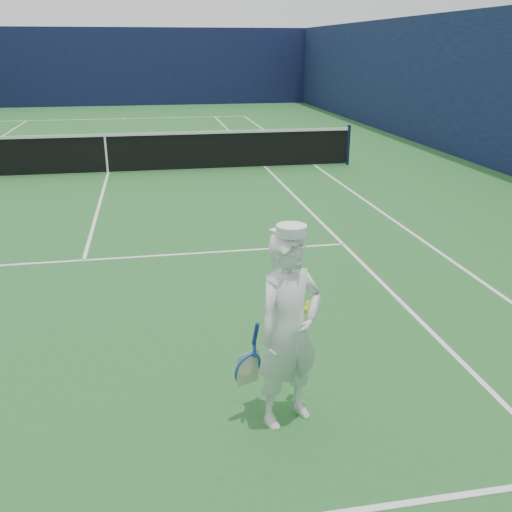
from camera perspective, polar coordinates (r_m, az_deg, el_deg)
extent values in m
plane|color=#256228|center=(15.18, -14.58, 7.99)|extent=(80.00, 80.00, 0.00)
cube|color=white|center=(26.91, -13.13, 13.23)|extent=(11.03, 0.06, 0.01)
cube|color=white|center=(15.76, 5.94, 8.98)|extent=(0.06, 23.83, 0.01)
cube|color=white|center=(15.43, 0.99, 8.84)|extent=(0.06, 23.77, 0.01)
cube|color=white|center=(21.47, -13.61, 11.53)|extent=(8.23, 0.06, 0.01)
cube|color=white|center=(9.03, -16.85, -0.42)|extent=(8.23, 0.06, 0.01)
cube|color=white|center=(15.18, -14.58, 8.00)|extent=(0.06, 12.80, 0.01)
cube|color=white|center=(26.76, -13.14, 13.20)|extent=(0.06, 0.30, 0.01)
cube|color=#0E1336|center=(32.86, -13.06, 17.92)|extent=(20.12, 0.12, 4.00)
cube|color=#0F1839|center=(17.32, 21.24, 15.45)|extent=(0.12, 36.12, 4.00)
cylinder|color=#141E4C|center=(15.94, 9.21, 10.90)|extent=(0.09, 0.09, 1.07)
cube|color=black|center=(15.08, -14.75, 9.84)|extent=(12.79, 0.02, 0.92)
cube|color=white|center=(15.01, -14.91, 11.60)|extent=(12.79, 0.04, 0.07)
cube|color=white|center=(15.09, -14.74, 9.73)|extent=(0.05, 0.03, 0.94)
imported|color=white|center=(4.74, 3.33, -7.50)|extent=(0.73, 0.62, 1.70)
cylinder|color=white|center=(4.40, 3.56, 2.59)|extent=(0.24, 0.24, 0.08)
cube|color=white|center=(4.51, 2.54, 2.65)|extent=(0.21, 0.16, 0.02)
cylinder|color=navy|center=(4.64, -0.04, -7.77)|extent=(0.07, 0.10, 0.22)
cube|color=#1F45AB|center=(4.77, -0.16, -9.38)|extent=(0.03, 0.03, 0.14)
torus|color=#1F45AB|center=(4.92, -0.83, -11.19)|extent=(0.31, 0.21, 0.29)
cube|color=beige|center=(4.92, -0.83, -11.19)|extent=(0.20, 0.09, 0.30)
sphere|color=#C5E81A|center=(4.92, 5.05, -5.36)|extent=(0.07, 0.07, 0.07)
sphere|color=#C5E81A|center=(4.95, 5.32, -4.84)|extent=(0.07, 0.07, 0.07)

